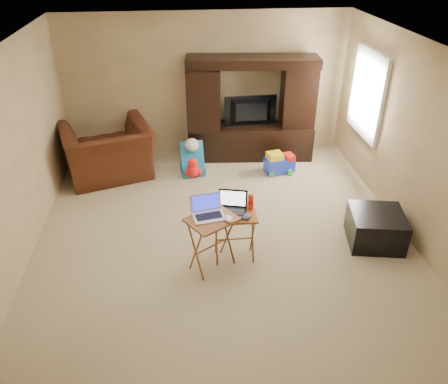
{
  "coord_description": "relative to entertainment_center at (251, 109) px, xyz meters",
  "views": [
    {
      "loc": [
        -0.51,
        -4.84,
        3.59
      ],
      "look_at": [
        0.0,
        -0.2,
        0.8
      ],
      "focal_mm": 35.0,
      "sensor_mm": 36.0,
      "label": 1
    }
  ],
  "objects": [
    {
      "name": "ceiling",
      "position": [
        -0.76,
        -2.38,
        1.59
      ],
      "size": [
        5.5,
        5.5,
        0.0
      ],
      "primitive_type": "plane",
      "rotation": [
        3.14,
        0.0,
        0.0
      ],
      "color": "silver",
      "rests_on": "ground"
    },
    {
      "name": "floor",
      "position": [
        -0.76,
        -2.38,
        -0.91
      ],
      "size": [
        5.5,
        5.5,
        0.0
      ],
      "primitive_type": "plane",
      "color": "tan",
      "rests_on": "ground"
    },
    {
      "name": "push_toy",
      "position": [
        0.41,
        -0.68,
        -0.72
      ],
      "size": [
        0.57,
        0.46,
        0.38
      ],
      "primitive_type": null,
      "rotation": [
        0.0,
        0.0,
        0.2
      ],
      "color": "#1932CD",
      "rests_on": "floor"
    },
    {
      "name": "ottoman",
      "position": [
        1.24,
        -2.76,
        -0.69
      ],
      "size": [
        0.8,
        0.8,
        0.44
      ],
      "primitive_type": "cube",
      "rotation": [
        0.0,
        0.0,
        -0.19
      ],
      "color": "black",
      "rests_on": "floor"
    },
    {
      "name": "wall_left",
      "position": [
        -3.26,
        -2.38,
        0.34
      ],
      "size": [
        0.0,
        5.5,
        5.5
      ],
      "primitive_type": "plane",
      "rotation": [
        1.57,
        0.0,
        1.57
      ],
      "color": "tan",
      "rests_on": "ground"
    },
    {
      "name": "window_frame",
      "position": [
        1.7,
        -0.83,
        0.49
      ],
      "size": [
        0.06,
        1.14,
        1.34
      ],
      "primitive_type": "cube",
      "color": "white",
      "rests_on": "ground"
    },
    {
      "name": "laptop_right",
      "position": [
        -0.7,
        -2.87,
        -0.12
      ],
      "size": [
        0.41,
        0.37,
        0.24
      ],
      "primitive_type": "cube",
      "rotation": [
        0.0,
        0.0,
        -0.25
      ],
      "color": "black",
      "rests_on": "tray_table_right"
    },
    {
      "name": "wall_back",
      "position": [
        -0.76,
        0.37,
        0.34
      ],
      "size": [
        5.0,
        0.0,
        5.0
      ],
      "primitive_type": "plane",
      "rotation": [
        1.57,
        0.0,
        0.0
      ],
      "color": "tan",
      "rests_on": "ground"
    },
    {
      "name": "entertainment_center",
      "position": [
        0.0,
        0.0,
        0.0
      ],
      "size": [
        2.26,
        0.75,
        1.82
      ],
      "primitive_type": "cube",
      "rotation": [
        0.0,
        0.0,
        -0.09
      ],
      "color": "black",
      "rests_on": "floor"
    },
    {
      "name": "laptop_left",
      "position": [
        -0.99,
        -3.0,
        -0.08
      ],
      "size": [
        0.42,
        0.36,
        0.24
      ],
      "primitive_type": "cube",
      "rotation": [
        0.0,
        0.0,
        0.17
      ],
      "color": "silver",
      "rests_on": "tray_table_left"
    },
    {
      "name": "television",
      "position": [
        0.0,
        -0.04,
        -0.04
      ],
      "size": [
        0.93,
        0.15,
        0.53
      ],
      "primitive_type": "imported",
      "rotation": [
        0.0,
        0.0,
        3.17
      ],
      "color": "black",
      "rests_on": "entertainment_center"
    },
    {
      "name": "wall_front",
      "position": [
        -0.76,
        -5.13,
        0.34
      ],
      "size": [
        5.0,
        0.0,
        5.0
      ],
      "primitive_type": "plane",
      "rotation": [
        -1.57,
        0.0,
        0.0
      ],
      "color": "tan",
      "rests_on": "ground"
    },
    {
      "name": "tray_table_left",
      "position": [
        -0.96,
        -3.03,
        -0.55
      ],
      "size": [
        0.7,
        0.67,
        0.71
      ],
      "primitive_type": "cube",
      "rotation": [
        0.0,
        0.0,
        0.58
      ],
      "color": "#9A5225",
      "rests_on": "floor"
    },
    {
      "name": "water_bottle",
      "position": [
        -0.46,
        -2.81,
        -0.14
      ],
      "size": [
        0.07,
        0.07,
        0.21
      ],
      "primitive_type": "cylinder",
      "color": "red",
      "rests_on": "tray_table_right"
    },
    {
      "name": "mouse_right",
      "position": [
        -0.53,
        -3.01,
        -0.21
      ],
      "size": [
        0.12,
        0.16,
        0.06
      ],
      "primitive_type": "ellipsoid",
      "rotation": [
        0.0,
        0.0,
        -0.31
      ],
      "color": "#3A393E",
      "rests_on": "tray_table_right"
    },
    {
      "name": "child_rocker",
      "position": [
        -1.08,
        -0.55,
        -0.65
      ],
      "size": [
        0.45,
        0.5,
        0.52
      ],
      "primitive_type": null,
      "rotation": [
        0.0,
        0.0,
        0.14
      ],
      "color": "#1A6991",
      "rests_on": "floor"
    },
    {
      "name": "mouse_left",
      "position": [
        -0.77,
        -3.1,
        -0.17
      ],
      "size": [
        0.13,
        0.17,
        0.06
      ],
      "primitive_type": "ellipsoid",
      "rotation": [
        0.0,
        0.0,
        0.32
      ],
      "color": "white",
      "rests_on": "tray_table_left"
    },
    {
      "name": "recliner",
      "position": [
        -2.48,
        -0.49,
        -0.46
      ],
      "size": [
        1.68,
        1.57,
        0.9
      ],
      "primitive_type": "imported",
      "rotation": [
        0.0,
        0.0,
        3.45
      ],
      "color": "#4C2010",
      "rests_on": "floor"
    },
    {
      "name": "window_pane",
      "position": [
        1.72,
        -0.83,
        0.49
      ],
      "size": [
        0.0,
        1.2,
        1.2
      ],
      "primitive_type": "plane",
      "rotation": [
        1.57,
        0.0,
        -1.57
      ],
      "color": "white",
      "rests_on": "ground"
    },
    {
      "name": "plush_toy",
      "position": [
        -1.08,
        -0.7,
        -0.73
      ],
      "size": [
        0.32,
        0.26,
        0.35
      ],
      "primitive_type": null,
      "color": "red",
      "rests_on": "floor"
    },
    {
      "name": "wall_right",
      "position": [
        1.74,
        -2.38,
        0.34
      ],
      "size": [
        0.0,
        5.5,
        5.5
      ],
      "primitive_type": "plane",
      "rotation": [
        1.57,
        0.0,
        -1.57
      ],
      "color": "tan",
      "rests_on": "ground"
    },
    {
      "name": "tray_table_right",
      "position": [
        -0.66,
        -2.89,
        -0.57
      ],
      "size": [
        0.52,
        0.42,
        0.67
      ],
      "primitive_type": "cube",
      "rotation": [
        0.0,
        0.0,
        -0.01
      ],
      "color": "brown",
      "rests_on": "floor"
    }
  ]
}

